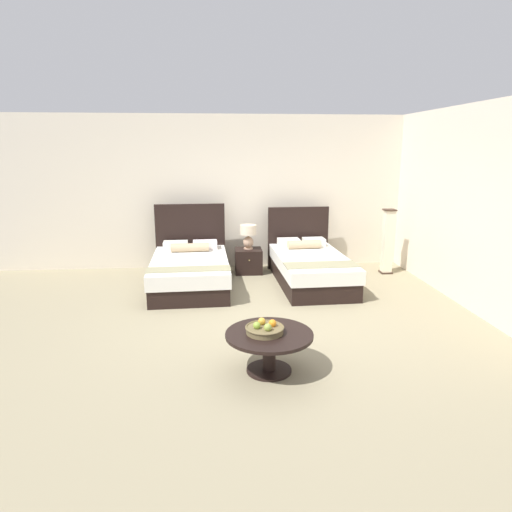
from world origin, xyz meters
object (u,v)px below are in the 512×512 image
Objects in this scene: table_lamp at (248,234)px; fruit_bowl at (265,329)px; floor_lamp_corner at (388,242)px; bed_near_window at (190,269)px; bed_near_corner at (310,267)px; nightstand at (248,261)px; coffee_table at (269,343)px.

table_lamp is 1.12× the size of fruit_bowl.
floor_lamp_corner is at bearing 53.65° from fruit_bowl.
bed_near_window is at bearing 106.67° from fruit_bowl.
bed_near_corner is 4.54× the size of nightstand.
nightstand is 0.54× the size of coffee_table.
bed_near_window is 3.63m from floor_lamp_corner.
nightstand is 1.23× the size of fruit_bowl.
nightstand is 3.86m from coffee_table.
table_lamp is 3.90m from coffee_table.
floor_lamp_corner reaches higher than nightstand.
table_lamp reaches higher than fruit_bowl.
nightstand is at bearing 174.48° from floor_lamp_corner.
nightstand is at bearing -90.00° from table_lamp.
bed_near_window is at bearing -172.06° from floor_lamp_corner.
coffee_table is 2.26× the size of fruit_bowl.
coffee_table is at bearing -90.84° from nightstand.
bed_near_window reaches higher than coffee_table.
bed_near_window is at bearing -143.47° from table_lamp.
bed_near_corner is 1.65m from floor_lamp_corner.
fruit_bowl is (0.93, -3.11, 0.18)m from bed_near_window.
bed_near_window reaches higher than table_lamp.
fruit_bowl is at bearing -91.54° from nightstand.
coffee_table is at bearing -90.84° from table_lamp.
bed_near_corner is at bearing -36.78° from nightstand.
bed_near_window is 1.36m from table_lamp.
nightstand is 0.41× the size of floor_lamp_corner.
bed_near_window is 2.41× the size of coffee_table.
table_lamp is 2.57m from floor_lamp_corner.
table_lamp is at bearing 88.47° from fruit_bowl.
table_lamp reaches higher than coffee_table.
nightstand is (1.03, 0.75, -0.06)m from bed_near_window.
coffee_table is (0.98, -3.11, 0.03)m from bed_near_window.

